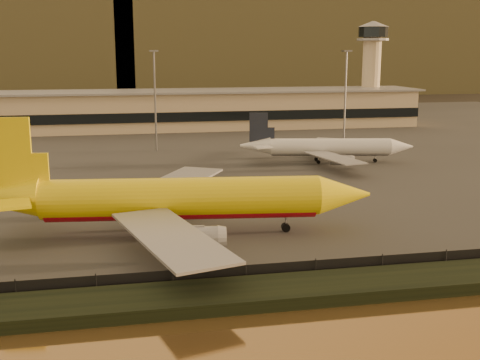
% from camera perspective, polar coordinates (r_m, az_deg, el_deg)
% --- Properties ---
extents(ground, '(900.00, 900.00, 0.00)m').
position_cam_1_polar(ground, '(80.34, 2.85, -6.24)').
color(ground, black).
rests_on(ground, ground).
extents(embankment, '(320.00, 7.00, 1.40)m').
position_cam_1_polar(embankment, '(64.77, 6.58, -10.26)').
color(embankment, black).
rests_on(embankment, ground).
extents(tarmac, '(320.00, 220.00, 0.20)m').
position_cam_1_polar(tarmac, '(171.81, -4.88, 3.63)').
color(tarmac, '#2D2D2D').
rests_on(tarmac, ground).
extents(perimeter_fence, '(300.00, 0.05, 2.20)m').
position_cam_1_polar(perimeter_fence, '(68.10, 5.56, -8.56)').
color(perimeter_fence, black).
rests_on(perimeter_fence, tarmac).
extents(terminal_building, '(202.00, 25.00, 12.60)m').
position_cam_1_polar(terminal_building, '(200.42, -10.07, 6.46)').
color(terminal_building, '#C8B48B').
rests_on(terminal_building, tarmac).
extents(control_tower, '(11.20, 11.20, 35.50)m').
position_cam_1_polar(control_tower, '(223.36, 12.38, 10.90)').
color(control_tower, '#C8B48B').
rests_on(control_tower, tarmac).
extents(apron_light_masts, '(152.20, 12.20, 25.40)m').
position_cam_1_polar(apron_light_masts, '(153.00, 1.52, 8.51)').
color(apron_light_masts, slate).
rests_on(apron_light_masts, tarmac).
extents(distant_hills, '(470.00, 160.00, 70.00)m').
position_cam_1_polar(distant_hills, '(413.97, -11.84, 12.69)').
color(distant_hills, brown).
rests_on(distant_hills, ground).
extents(dhl_cargo_jet, '(55.49, 53.96, 16.57)m').
position_cam_1_polar(dhl_cargo_jet, '(83.75, -6.23, -1.87)').
color(dhl_cargo_jet, yellow).
rests_on(dhl_cargo_jet, tarmac).
extents(white_narrowbody_jet, '(39.84, 38.38, 11.48)m').
position_cam_1_polar(white_narrowbody_jet, '(139.63, 8.24, 3.06)').
color(white_narrowbody_jet, white).
rests_on(white_narrowbody_jet, tarmac).
extents(gse_vehicle_yellow, '(3.52, 1.76, 1.54)m').
position_cam_1_polar(gse_vehicle_yellow, '(106.95, 3.55, -1.05)').
color(gse_vehicle_yellow, yellow).
rests_on(gse_vehicle_yellow, tarmac).
extents(gse_vehicle_white, '(3.79, 1.72, 1.70)m').
position_cam_1_polar(gse_vehicle_white, '(107.49, -7.80, -1.03)').
color(gse_vehicle_white, white).
rests_on(gse_vehicle_white, tarmac).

